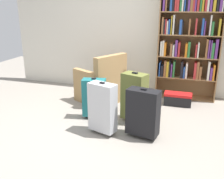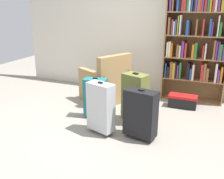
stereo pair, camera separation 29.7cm
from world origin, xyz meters
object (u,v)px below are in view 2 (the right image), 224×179
Objects in this scene: suitcase_black at (140,113)px; suitcase_teal at (96,97)px; mug at (130,100)px; storage_box at (183,101)px; suitcase_silver at (101,107)px; suitcase_olive at (135,97)px; armchair at (106,84)px; bookshelf at (196,41)px.

suitcase_teal is (-0.84, 0.38, -0.02)m from suitcase_black.
suitcase_black is (0.53, -1.19, 0.32)m from mug.
suitcase_silver is (-0.94, -1.40, 0.27)m from storage_box.
suitcase_silver is (0.29, -0.44, 0.04)m from suitcase_teal.
suitcase_teal is 0.85× the size of suitcase_olive.
storage_box reaches higher than mug.
armchair is at bearing 101.01° from suitcase_teal.
suitcase_black is (-0.48, -1.79, -0.75)m from bookshelf.
suitcase_silver is (-0.01, -1.25, 0.34)m from mug.
suitcase_black is (0.99, -1.14, 0.05)m from armchair.
armchair is 1.26× the size of suitcase_silver.
mug is at bearing 114.14° from suitcase_black.
armchair reaches higher than suitcase_black.
bookshelf is 1.66m from suitcase_olive.
storage_box is (-0.09, -0.44, -0.99)m from bookshelf.
suitcase_olive is at bearing -124.41° from storage_box.
suitcase_teal is (-1.23, -0.96, 0.23)m from storage_box.
storage_box is at bearing 73.65° from suitcase_black.
suitcase_olive reaches higher than suitcase_black.
suitcase_black is at bearing 5.90° from suitcase_silver.
storage_box is 0.73× the size of suitcase_teal.
armchair is 1.21× the size of suitcase_olive.
bookshelf reaches higher than suitcase_teal.
storage_box is 0.64× the size of suitcase_silver.
bookshelf is 1.79m from armchair.
bookshelf is 16.61× the size of mug.
armchair is 1.96× the size of storage_box.
bookshelf is at bearing 60.75° from suitcase_silver.
suitcase_black is 0.93× the size of suitcase_silver.
bookshelf is at bearing 62.29° from suitcase_olive.
armchair is at bearing 130.85° from suitcase_black.
bookshelf is at bearing 23.75° from armchair.
suitcase_silver is (-1.03, -1.84, -0.72)m from bookshelf.
bookshelf reaches higher than suitcase_silver.
bookshelf is at bearing 74.84° from suitcase_black.
suitcase_olive reaches higher than suitcase_teal.
suitcase_black is 0.50m from suitcase_olive.
bookshelf is 2.11× the size of armchair.
suitcase_teal is at bearing 155.38° from suitcase_black.
armchair is at bearing 138.18° from suitcase_olive.
suitcase_teal reaches higher than mug.
armchair is 0.77m from suitcase_teal.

